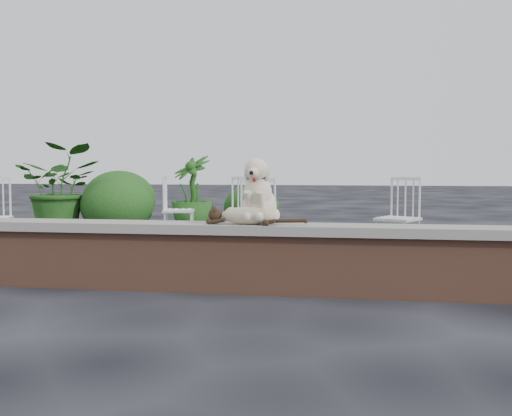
# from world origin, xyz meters

# --- Properties ---
(ground) EXTENTS (60.00, 60.00, 0.00)m
(ground) POSITION_xyz_m (0.00, 0.00, 0.00)
(ground) COLOR black
(ground) RESTS_ON ground
(brick_wall) EXTENTS (6.00, 0.30, 0.50)m
(brick_wall) POSITION_xyz_m (0.00, 0.00, 0.25)
(brick_wall) COLOR brown
(brick_wall) RESTS_ON ground
(capstone) EXTENTS (6.20, 0.40, 0.08)m
(capstone) POSITION_xyz_m (0.00, 0.00, 0.54)
(capstone) COLOR slate
(capstone) RESTS_ON brick_wall
(dog) EXTENTS (0.42, 0.52, 0.56)m
(dog) POSITION_xyz_m (0.13, 0.09, 0.86)
(dog) COLOR beige
(dog) RESTS_ON capstone
(cat) EXTENTS (1.01, 0.34, 0.17)m
(cat) POSITION_xyz_m (0.05, -0.06, 0.66)
(cat) COLOR tan
(cat) RESTS_ON capstone
(chair_c) EXTENTS (0.57, 0.57, 0.94)m
(chair_c) POSITION_xyz_m (-0.08, 1.47, 0.47)
(chair_c) COLOR white
(chair_c) RESTS_ON ground
(chair_d) EXTENTS (0.77, 0.77, 0.94)m
(chair_d) POSITION_xyz_m (1.45, 2.16, 0.47)
(chair_d) COLOR white
(chair_d) RESTS_ON ground
(chair_e) EXTENTS (0.66, 0.66, 0.94)m
(chair_e) POSITION_xyz_m (-1.47, 3.01, 0.47)
(chair_e) COLOR white
(chair_e) RESTS_ON ground
(chair_b) EXTENTS (0.70, 0.70, 0.94)m
(chair_b) POSITION_xyz_m (-0.45, 2.11, 0.47)
(chair_b) COLOR white
(chair_b) RESTS_ON ground
(potted_plant_a) EXTENTS (1.58, 1.47, 1.45)m
(potted_plant_a) POSITION_xyz_m (-3.80, 4.09, 0.72)
(potted_plant_a) COLOR #194614
(potted_plant_a) RESTS_ON ground
(potted_plant_b) EXTENTS (0.98, 0.98, 1.25)m
(potted_plant_b) POSITION_xyz_m (-1.66, 4.38, 0.62)
(potted_plant_b) COLOR #194614
(potted_plant_b) RESTS_ON ground
(shrubbery) EXTENTS (3.62, 2.16, 1.05)m
(shrubbery) POSITION_xyz_m (-2.69, 4.94, 0.43)
(shrubbery) COLOR #194614
(shrubbery) RESTS_ON ground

